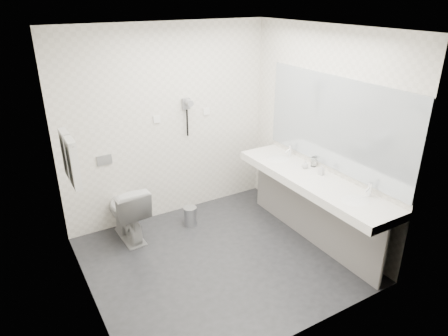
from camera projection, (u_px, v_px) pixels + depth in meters
floor at (219, 259)px, 4.63m from camera, size 2.80×2.80×0.00m
ceiling at (218, 29)px, 3.63m from camera, size 2.80×2.80×0.00m
wall_back at (168, 125)px, 5.15m from camera, size 2.80×0.00×2.80m
wall_front at (303, 213)px, 3.10m from camera, size 2.80×0.00×2.80m
wall_left at (77, 189)px, 3.47m from camera, size 0.00×2.60×2.60m
wall_right at (322, 135)px, 4.78m from camera, size 0.00×2.60×2.60m
vanity_counter at (312, 181)px, 4.67m from camera, size 0.55×2.20×0.10m
vanity_panel at (311, 213)px, 4.85m from camera, size 0.03×2.15×0.75m
vanity_post_near at (383, 257)px, 4.05m from camera, size 0.06×0.06×0.75m
vanity_post_far at (262, 180)px, 5.69m from camera, size 0.06×0.06×0.75m
mirror at (335, 124)px, 4.53m from camera, size 0.02×2.20×1.05m
basin_near at (356, 202)px, 4.14m from camera, size 0.40×0.31×0.05m
basin_far at (278, 160)px, 5.17m from camera, size 0.40×0.31×0.05m
faucet_near at (370, 189)px, 4.20m from camera, size 0.04×0.04×0.15m
faucet_far at (290, 150)px, 5.23m from camera, size 0.04×0.04×0.15m
soap_bottle_a at (321, 170)px, 4.69m from camera, size 0.07×0.07×0.12m
soap_bottle_b at (305, 164)px, 4.87m from camera, size 0.09×0.09×0.10m
glass_left at (314, 162)px, 4.92m from camera, size 0.08×0.08×0.12m
toilet at (127, 211)px, 4.91m from camera, size 0.43×0.73×0.72m
flush_plate at (104, 160)px, 4.87m from camera, size 0.18×0.02×0.12m
pedal_bin at (190, 217)px, 5.26m from camera, size 0.18×0.18×0.24m
bin_lid at (190, 208)px, 5.21m from camera, size 0.17×0.17×0.02m
towel_rail at (65, 137)px, 3.81m from camera, size 0.02×0.62×0.02m
towel_near at (73, 163)px, 3.79m from camera, size 0.07×0.24×0.48m
towel_far at (67, 154)px, 4.02m from camera, size 0.07×0.24×0.48m
dryer_cradle at (186, 104)px, 5.15m from camera, size 0.10×0.04×0.14m
dryer_barrel at (188, 103)px, 5.08m from camera, size 0.08×0.14×0.08m
dryer_cord at (187, 123)px, 5.23m from camera, size 0.02×0.02×0.35m
switch_plate_a at (157, 119)px, 5.03m from camera, size 0.09×0.02×0.09m
switch_plate_b at (206, 112)px, 5.36m from camera, size 0.09×0.02×0.09m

